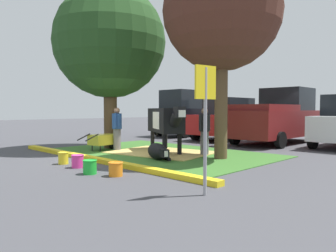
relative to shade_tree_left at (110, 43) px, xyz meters
name	(u,v)px	position (x,y,z in m)	size (l,w,h in m)	color
ground_plane	(113,156)	(1.81, -1.17, -3.94)	(80.00, 80.00, 0.00)	#424247
grass_island	(159,153)	(2.26, 0.38, -3.93)	(7.42, 4.73, 0.02)	#386B28
curb_yellow	(95,159)	(2.26, -2.14, -3.88)	(8.62, 0.24, 0.12)	yellow
hay_bedding	(162,152)	(2.36, 0.39, -3.91)	(3.20, 2.40, 0.04)	tan
shade_tree_left	(110,43)	(0.00, 0.00, 0.00)	(4.14, 4.14, 6.03)	#4C3823
shade_tree_right	(222,12)	(4.51, 0.72, 0.32)	(3.43, 3.43, 6.01)	brown
cow_holstein	(166,121)	(2.41, 0.54, -2.85)	(2.88, 1.92, 1.54)	black
calf_lying	(158,151)	(3.29, -0.67, -3.70)	(1.31, 0.90, 0.48)	black
person_handler	(205,130)	(3.75, 0.92, -3.13)	(0.34, 0.53, 1.51)	slate
person_visitor_near	(117,128)	(0.80, -0.29, -3.12)	(0.38, 0.42, 1.53)	slate
wheelbarrow	(103,140)	(0.40, -0.59, -3.55)	(0.69, 1.62, 0.63)	gold
parking_sign	(205,104)	(6.72, -2.81, -2.40)	(0.11, 0.44, 2.19)	#99999E
bucket_yellow	(63,158)	(2.06, -2.98, -3.77)	(0.29, 0.29, 0.32)	yellow
bucket_pink	(78,161)	(2.81, -2.98, -3.77)	(0.32, 0.32, 0.32)	#EA3893
bucket_green	(90,167)	(3.74, -3.20, -3.77)	(0.32, 0.32, 0.32)	green
bucket_orange	(116,169)	(4.34, -2.92, -3.78)	(0.33, 0.33, 0.31)	orange
suv_black	(189,113)	(-1.93, 6.74, -2.67)	(2.12, 4.60, 2.52)	black
sedan_red	(229,119)	(1.07, 6.20, -2.95)	(2.02, 4.40, 2.02)	red
pickup_truck_maroon	(278,118)	(3.58, 6.28, -2.83)	(2.23, 5.40, 2.42)	maroon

